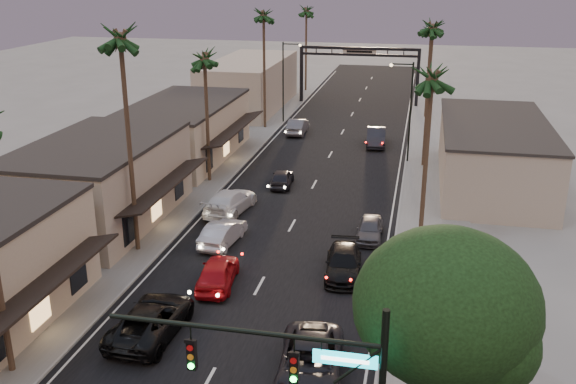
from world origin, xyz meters
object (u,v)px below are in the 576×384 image
at_px(palm_lc, 204,53).
at_px(palm_rc, 432,26).
at_px(curbside_near, 310,362).
at_px(palm_ld, 264,11).
at_px(palm_ra, 433,71).
at_px(oncoming_red, 218,272).
at_px(palm_rb, 433,23).
at_px(oncoming_silver, 223,233).
at_px(arch, 359,61).
at_px(oncoming_pickup, 151,320).
at_px(palm_far, 306,8).
at_px(streetlight_right, 408,104).
at_px(traffic_signal, 317,384).
at_px(corner_tree, 448,313).
at_px(curbside_black, 344,263).
at_px(streetlight_left, 286,76).
at_px(palm_lb, 120,31).

bearing_deg(palm_lc, palm_rc, 58.44).
bearing_deg(curbside_near, palm_rc, 79.92).
distance_m(palm_ld, palm_rc, 19.51).
height_order(palm_lc, palm_ra, palm_ra).
bearing_deg(palm_ld, palm_lc, -90.00).
bearing_deg(oncoming_red, palm_rb, -119.83).
bearing_deg(oncoming_silver, palm_ld, -75.07).
distance_m(arch, oncoming_pickup, 57.23).
xyz_separation_m(arch, curbside_near, (4.25, -58.78, -4.72)).
bearing_deg(palm_rc, palm_far, 140.36).
distance_m(palm_ra, palm_rb, 20.02).
bearing_deg(oncoming_pickup, palm_rc, -101.95).
bearing_deg(palm_far, streetlight_right, -65.24).
relative_size(palm_rc, oncoming_silver, 2.65).
distance_m(streetlight_right, oncoming_red, 28.32).
distance_m(traffic_signal, oncoming_red, 17.17).
relative_size(arch, palm_ld, 1.07).
relative_size(palm_far, oncoming_red, 2.82).
bearing_deg(arch, oncoming_pickup, -93.83).
xyz_separation_m(corner_tree, curbside_black, (-5.09, 13.90, -5.26)).
relative_size(arch, curbside_black, 3.05).
relative_size(streetlight_right, streetlight_left, 1.00).
height_order(palm_lb, palm_ra, palm_lb).
distance_m(palm_lc, palm_far, 42.01).
bearing_deg(palm_far, palm_ra, -72.62).
bearing_deg(palm_rb, arch, 108.30).
height_order(curbside_near, curbside_black, curbside_near).
relative_size(traffic_signal, oncoming_red, 1.82).
bearing_deg(oncoming_red, palm_ra, -160.23).
xyz_separation_m(palm_lc, palm_ld, (0.00, 19.00, 1.95)).
relative_size(streetlight_left, oncoming_red, 1.93).
height_order(palm_rc, curbside_black, palm_rc).
bearing_deg(palm_lb, palm_rc, 67.73).
relative_size(streetlight_right, oncoming_silver, 1.96).
xyz_separation_m(palm_rb, curbside_near, (-4.35, -32.78, -11.60)).
bearing_deg(streetlight_left, palm_far, 93.95).
distance_m(streetlight_left, oncoming_silver, 34.36).
bearing_deg(curbside_near, oncoming_silver, 116.31).
distance_m(palm_ld, curbside_black, 37.92).
relative_size(corner_tree, curbside_near, 1.50).
relative_size(streetlight_left, palm_ld, 0.63).
distance_m(streetlight_right, palm_rc, 19.75).
bearing_deg(curbside_black, palm_rc, 79.22).
relative_size(arch, palm_rb, 1.07).
xyz_separation_m(arch, oncoming_silver, (-3.70, -45.90, -4.78)).
bearing_deg(oncoming_red, streetlight_right, -115.85).
xyz_separation_m(corner_tree, curbside_near, (-5.23, 3.77, -5.17)).
xyz_separation_m(palm_ld, palm_rc, (17.20, 9.00, -1.95)).
xyz_separation_m(palm_ra, palm_far, (-16.90, 54.00, 0.00)).
relative_size(palm_lb, palm_rb, 1.07).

